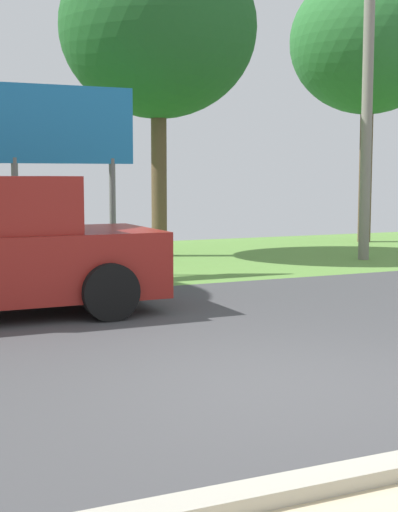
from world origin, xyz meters
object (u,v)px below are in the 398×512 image
utility_pole (368,78)px  tree_right_mid (369,42)px  roadside_billboard (64,139)px  tree_center_back (158,28)px

utility_pole → tree_right_mid: size_ratio=1.01×
roadside_billboard → tree_right_mid: tree_right_mid is taller
tree_center_back → tree_right_mid: size_ratio=0.97×
utility_pole → tree_center_back: (-3.91, 2.59, 1.21)m
tree_right_mid → tree_center_back: bearing=-171.3°
utility_pole → tree_center_back: utility_pole is taller
utility_pole → roadside_billboard: utility_pole is taller
tree_center_back → roadside_billboard: bearing=-136.3°
roadside_billboard → tree_right_mid: (9.53, 3.80, 2.98)m
utility_pole → tree_center_back: size_ratio=1.05×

